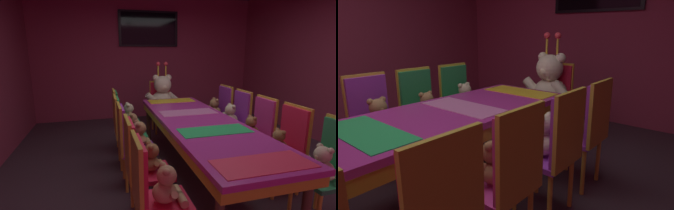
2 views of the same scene
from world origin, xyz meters
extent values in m
plane|color=#3F2D38|center=(0.00, 0.00, 0.00)|extent=(7.90, 7.90, 0.00)
cube|color=#99334C|center=(0.00, 3.20, 1.40)|extent=(5.20, 0.12, 2.80)
cube|color=#B22D8C|center=(0.00, 0.00, 0.71)|extent=(0.90, 2.92, 0.05)
cube|color=gold|center=(0.00, 0.00, 0.64)|extent=(0.88, 2.86, 0.10)
cylinder|color=#4C3826|center=(0.38, 1.31, 0.34)|extent=(0.07, 0.07, 0.69)
cylinder|color=#4C3826|center=(0.38, -1.31, 0.34)|extent=(0.07, 0.07, 0.69)
cylinder|color=#4C3826|center=(-0.38, 1.31, 0.34)|extent=(0.07, 0.07, 0.69)
cube|color=#E52D4C|center=(0.00, -1.24, 0.74)|extent=(0.77, 0.32, 0.01)
cube|color=green|center=(0.00, -0.41, 0.74)|extent=(0.77, 0.32, 0.01)
cube|color=pink|center=(0.00, 0.41, 0.74)|extent=(0.77, 0.32, 0.01)
cube|color=yellow|center=(0.00, 1.24, 0.74)|extent=(0.77, 0.32, 0.01)
cube|color=red|center=(-0.73, -1.10, 0.44)|extent=(0.40, 0.40, 0.04)
cube|color=red|center=(-0.91, -1.10, 0.71)|extent=(0.05, 0.38, 0.50)
cube|color=gold|center=(-0.93, -1.10, 0.71)|extent=(0.03, 0.41, 0.55)
ellipsoid|color=tan|center=(-0.73, -1.10, 0.54)|extent=(0.19, 0.19, 0.15)
sphere|color=tan|center=(-0.72, -1.10, 0.68)|extent=(0.15, 0.15, 0.15)
sphere|color=tan|center=(-0.66, -1.10, 0.67)|extent=(0.06, 0.06, 0.06)
sphere|color=tan|center=(-0.73, -1.04, 0.73)|extent=(0.06, 0.06, 0.06)
sphere|color=tan|center=(-0.73, -1.16, 0.73)|extent=(0.06, 0.06, 0.06)
cylinder|color=tan|center=(-0.69, -1.01, 0.56)|extent=(0.05, 0.13, 0.12)
cylinder|color=tan|center=(-0.69, -1.19, 0.56)|extent=(0.05, 0.13, 0.12)
cylinder|color=tan|center=(-0.61, -1.05, 0.49)|extent=(0.06, 0.14, 0.06)
cylinder|color=tan|center=(-0.61, -1.15, 0.49)|extent=(0.06, 0.14, 0.06)
cube|color=red|center=(-0.74, -0.58, 0.44)|extent=(0.40, 0.40, 0.04)
cube|color=red|center=(-0.92, -0.58, 0.71)|extent=(0.05, 0.38, 0.50)
cube|color=gold|center=(-0.94, -0.58, 0.71)|extent=(0.03, 0.41, 0.55)
cylinder|color=gold|center=(-0.58, -0.42, 0.21)|extent=(0.04, 0.04, 0.42)
cylinder|color=gold|center=(-0.58, -0.74, 0.21)|extent=(0.04, 0.04, 0.42)
cylinder|color=gold|center=(-0.90, -0.42, 0.21)|extent=(0.04, 0.04, 0.42)
cylinder|color=gold|center=(-0.90, -0.74, 0.21)|extent=(0.04, 0.04, 0.42)
ellipsoid|color=olive|center=(-0.74, -0.58, 0.54)|extent=(0.17, 0.17, 0.14)
sphere|color=olive|center=(-0.72, -0.58, 0.66)|extent=(0.14, 0.14, 0.14)
sphere|color=#AE7747|center=(-0.67, -0.58, 0.65)|extent=(0.05, 0.05, 0.05)
sphere|color=olive|center=(-0.74, -0.53, 0.71)|extent=(0.05, 0.05, 0.05)
sphere|color=olive|center=(-0.74, -0.63, 0.71)|extent=(0.05, 0.05, 0.05)
cylinder|color=olive|center=(-0.70, -0.50, 0.55)|extent=(0.05, 0.12, 0.12)
cylinder|color=olive|center=(-0.70, -0.67, 0.55)|extent=(0.05, 0.12, 0.12)
cylinder|color=olive|center=(-0.62, -0.54, 0.49)|extent=(0.06, 0.13, 0.06)
cylinder|color=olive|center=(-0.62, -0.63, 0.49)|extent=(0.06, 0.13, 0.06)
cube|color=purple|center=(-0.76, 0.03, 0.44)|extent=(0.40, 0.40, 0.04)
cube|color=purple|center=(-0.94, 0.03, 0.71)|extent=(0.05, 0.38, 0.50)
cube|color=gold|center=(-0.96, 0.03, 0.71)|extent=(0.03, 0.41, 0.55)
cylinder|color=gold|center=(-0.60, 0.19, 0.21)|extent=(0.04, 0.04, 0.42)
cylinder|color=gold|center=(-0.60, -0.13, 0.21)|extent=(0.04, 0.04, 0.42)
cylinder|color=gold|center=(-0.92, 0.19, 0.21)|extent=(0.04, 0.04, 0.42)
cylinder|color=gold|center=(-0.92, -0.13, 0.21)|extent=(0.04, 0.04, 0.42)
ellipsoid|color=#9E7247|center=(-0.76, 0.03, 0.55)|extent=(0.20, 0.20, 0.16)
sphere|color=#9E7247|center=(-0.74, 0.03, 0.69)|extent=(0.16, 0.16, 0.16)
sphere|color=tan|center=(-0.69, 0.03, 0.68)|extent=(0.06, 0.06, 0.06)
sphere|color=#9E7247|center=(-0.76, 0.09, 0.75)|extent=(0.06, 0.06, 0.06)
sphere|color=#9E7247|center=(-0.76, -0.03, 0.75)|extent=(0.06, 0.06, 0.06)
cylinder|color=#9E7247|center=(-0.72, 0.13, 0.56)|extent=(0.06, 0.14, 0.13)
cylinder|color=#9E7247|center=(-0.72, -0.07, 0.56)|extent=(0.06, 0.14, 0.13)
cylinder|color=#9E7247|center=(-0.63, 0.08, 0.49)|extent=(0.07, 0.15, 0.07)
cylinder|color=#9E7247|center=(-0.63, -0.02, 0.49)|extent=(0.07, 0.15, 0.07)
cube|color=#268C4C|center=(-0.77, 0.57, 0.44)|extent=(0.40, 0.40, 0.04)
cube|color=#268C4C|center=(-0.95, 0.57, 0.71)|extent=(0.05, 0.38, 0.50)
cube|color=gold|center=(-0.97, 0.57, 0.71)|extent=(0.03, 0.41, 0.55)
cylinder|color=gold|center=(-0.61, 0.73, 0.21)|extent=(0.04, 0.04, 0.42)
cylinder|color=gold|center=(-0.61, 0.41, 0.21)|extent=(0.04, 0.04, 0.42)
cylinder|color=gold|center=(-0.93, 0.73, 0.21)|extent=(0.04, 0.04, 0.42)
cylinder|color=gold|center=(-0.93, 0.41, 0.21)|extent=(0.04, 0.04, 0.42)
ellipsoid|color=#9E7247|center=(-0.77, 0.57, 0.54)|extent=(0.18, 0.18, 0.14)
sphere|color=#9E7247|center=(-0.75, 0.57, 0.67)|extent=(0.14, 0.14, 0.14)
sphere|color=tan|center=(-0.70, 0.57, 0.66)|extent=(0.05, 0.05, 0.05)
sphere|color=#9E7247|center=(-0.77, 0.62, 0.72)|extent=(0.05, 0.05, 0.05)
sphere|color=#9E7247|center=(-0.77, 0.52, 0.72)|extent=(0.05, 0.05, 0.05)
cylinder|color=#9E7247|center=(-0.73, 0.66, 0.55)|extent=(0.05, 0.13, 0.12)
cylinder|color=#9E7247|center=(-0.73, 0.48, 0.55)|extent=(0.05, 0.13, 0.12)
cylinder|color=#9E7247|center=(-0.65, 0.62, 0.49)|extent=(0.06, 0.13, 0.06)
cylinder|color=#9E7247|center=(-0.65, 0.52, 0.49)|extent=(0.06, 0.13, 0.06)
cube|color=#268C4C|center=(-0.75, 1.11, 0.44)|extent=(0.40, 0.40, 0.04)
cube|color=#268C4C|center=(-0.93, 1.11, 0.71)|extent=(0.05, 0.38, 0.50)
cube|color=gold|center=(-0.95, 1.11, 0.71)|extent=(0.03, 0.41, 0.55)
cylinder|color=gold|center=(-0.59, 1.27, 0.21)|extent=(0.04, 0.04, 0.42)
cylinder|color=gold|center=(-0.59, 0.95, 0.21)|extent=(0.04, 0.04, 0.42)
cylinder|color=gold|center=(-0.91, 1.27, 0.21)|extent=(0.04, 0.04, 0.42)
cylinder|color=gold|center=(-0.91, 0.95, 0.21)|extent=(0.04, 0.04, 0.42)
ellipsoid|color=beige|center=(-0.75, 1.11, 0.55)|extent=(0.19, 0.19, 0.16)
sphere|color=beige|center=(-0.73, 1.11, 0.69)|extent=(0.16, 0.16, 0.16)
sphere|color=#FDDCAD|center=(-0.68, 1.11, 0.67)|extent=(0.06, 0.06, 0.06)
sphere|color=beige|center=(-0.75, 1.17, 0.75)|extent=(0.06, 0.06, 0.06)
sphere|color=beige|center=(-0.75, 1.05, 0.75)|extent=(0.06, 0.06, 0.06)
cylinder|color=beige|center=(-0.71, 1.21, 0.56)|extent=(0.05, 0.14, 0.13)
cylinder|color=beige|center=(-0.71, 1.01, 0.56)|extent=(0.05, 0.14, 0.13)
cylinder|color=beige|center=(-0.62, 1.16, 0.49)|extent=(0.07, 0.15, 0.07)
cylinder|color=beige|center=(-0.62, 1.06, 0.49)|extent=(0.07, 0.15, 0.07)
cube|color=#268C4C|center=(0.73, -1.10, 0.44)|extent=(0.40, 0.40, 0.04)
cylinder|color=gold|center=(0.89, -0.94, 0.21)|extent=(0.04, 0.04, 0.42)
cylinder|color=gold|center=(0.57, -0.94, 0.21)|extent=(0.04, 0.04, 0.42)
ellipsoid|color=beige|center=(0.73, -1.10, 0.54)|extent=(0.19, 0.19, 0.15)
sphere|color=beige|center=(0.72, -1.10, 0.68)|extent=(0.15, 0.15, 0.15)
sphere|color=#FDDCAD|center=(0.67, -1.10, 0.66)|extent=(0.06, 0.06, 0.06)
sphere|color=beige|center=(0.73, -1.16, 0.73)|extent=(0.06, 0.06, 0.06)
sphere|color=beige|center=(0.73, -1.05, 0.73)|extent=(0.06, 0.06, 0.06)
cylinder|color=beige|center=(0.70, -1.20, 0.56)|extent=(0.05, 0.13, 0.12)
cylinder|color=beige|center=(0.70, -1.01, 0.56)|extent=(0.05, 0.13, 0.12)
cylinder|color=beige|center=(0.61, -1.15, 0.49)|extent=(0.06, 0.14, 0.06)
cylinder|color=beige|center=(0.61, -1.05, 0.49)|extent=(0.06, 0.14, 0.06)
cube|color=red|center=(0.74, -0.53, 0.44)|extent=(0.40, 0.40, 0.04)
cube|color=red|center=(0.92, -0.53, 0.71)|extent=(0.05, 0.38, 0.50)
cube|color=gold|center=(0.94, -0.53, 0.71)|extent=(0.03, 0.41, 0.55)
cylinder|color=gold|center=(0.90, -0.37, 0.21)|extent=(0.04, 0.04, 0.42)
cylinder|color=gold|center=(0.90, -0.69, 0.21)|extent=(0.04, 0.04, 0.42)
cylinder|color=gold|center=(0.58, -0.37, 0.21)|extent=(0.04, 0.04, 0.42)
cylinder|color=gold|center=(0.58, -0.69, 0.21)|extent=(0.04, 0.04, 0.42)
ellipsoid|color=olive|center=(0.74, -0.53, 0.53)|extent=(0.17, 0.17, 0.13)
sphere|color=olive|center=(0.73, -0.53, 0.65)|extent=(0.13, 0.13, 0.13)
sphere|color=#AE7747|center=(0.68, -0.53, 0.64)|extent=(0.05, 0.05, 0.05)
sphere|color=olive|center=(0.74, -0.58, 0.70)|extent=(0.05, 0.05, 0.05)
sphere|color=olive|center=(0.74, -0.47, 0.70)|extent=(0.05, 0.05, 0.05)
cylinder|color=olive|center=(0.71, -0.61, 0.55)|extent=(0.05, 0.12, 0.11)
cylinder|color=olive|center=(0.71, -0.44, 0.55)|extent=(0.05, 0.12, 0.11)
cylinder|color=olive|center=(0.63, -0.57, 0.49)|extent=(0.06, 0.13, 0.06)
cylinder|color=olive|center=(0.63, -0.48, 0.49)|extent=(0.06, 0.13, 0.06)
cube|color=#CC338C|center=(0.74, 0.00, 0.44)|extent=(0.40, 0.40, 0.04)
cube|color=#CC338C|center=(0.92, 0.00, 0.71)|extent=(0.05, 0.38, 0.50)
cube|color=gold|center=(0.94, 0.00, 0.71)|extent=(0.03, 0.41, 0.55)
cylinder|color=gold|center=(0.90, 0.16, 0.21)|extent=(0.04, 0.04, 0.42)
cylinder|color=gold|center=(0.90, -0.16, 0.21)|extent=(0.04, 0.04, 0.42)
cylinder|color=gold|center=(0.58, 0.16, 0.21)|extent=(0.04, 0.04, 0.42)
cylinder|color=gold|center=(0.58, -0.16, 0.21)|extent=(0.04, 0.04, 0.42)
ellipsoid|color=olive|center=(0.74, 0.00, 0.54)|extent=(0.18, 0.18, 0.14)
sphere|color=olive|center=(0.72, 0.00, 0.67)|extent=(0.14, 0.14, 0.14)
sphere|color=#AE7747|center=(0.67, 0.00, 0.66)|extent=(0.05, 0.05, 0.05)
sphere|color=olive|center=(0.74, -0.05, 0.72)|extent=(0.05, 0.05, 0.05)
sphere|color=olive|center=(0.74, 0.06, 0.72)|extent=(0.05, 0.05, 0.05)
cylinder|color=olive|center=(0.70, -0.09, 0.55)|extent=(0.05, 0.13, 0.12)
cylinder|color=olive|center=(0.70, 0.09, 0.55)|extent=(0.05, 0.13, 0.12)
cylinder|color=olive|center=(0.62, -0.05, 0.49)|extent=(0.06, 0.13, 0.06)
cylinder|color=olive|center=(0.62, 0.05, 0.49)|extent=(0.06, 0.13, 0.06)
cube|color=purple|center=(0.74, 0.56, 0.44)|extent=(0.40, 0.40, 0.04)
cube|color=purple|center=(0.92, 0.56, 0.71)|extent=(0.05, 0.38, 0.50)
cube|color=gold|center=(0.95, 0.56, 0.71)|extent=(0.03, 0.41, 0.55)
cylinder|color=gold|center=(0.90, 0.72, 0.21)|extent=(0.04, 0.04, 0.42)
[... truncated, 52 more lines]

